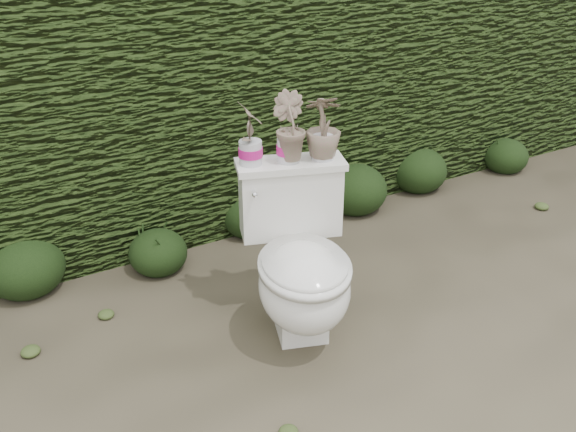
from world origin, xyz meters
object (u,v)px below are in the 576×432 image
toilet (301,267)px  potted_plant_center (288,130)px  potted_plant_left (250,135)px  potted_plant_right (323,129)px

toilet → potted_plant_center: bearing=92.3°
toilet → potted_plant_left: bearing=127.2°
potted_plant_left → potted_plant_right: potted_plant_right is taller
potted_plant_right → toilet: bearing=61.8°
toilet → potted_plant_center: size_ratio=2.59×
potted_plant_left → toilet: bearing=-145.0°
potted_plant_center → potted_plant_right: bearing=-121.7°
toilet → potted_plant_center: 0.62m
toilet → potted_plant_center: potted_plant_center is taller
toilet → potted_plant_right: (0.22, 0.18, 0.57)m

